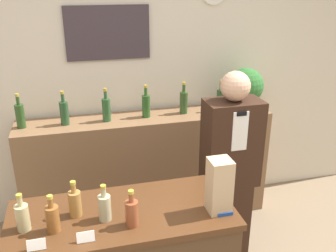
# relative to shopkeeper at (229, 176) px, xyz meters

# --- Properties ---
(back_wall) EXTENTS (5.20, 0.09, 2.70)m
(back_wall) POSITION_rel_shopkeeper_xyz_m (-0.55, 1.03, 0.57)
(back_wall) COLOR beige
(back_wall) RESTS_ON ground_plane
(back_shelf) EXTENTS (2.23, 0.39, 1.02)m
(back_shelf) POSITION_rel_shopkeeper_xyz_m (-0.46, 0.77, -0.28)
(back_shelf) COLOR brown
(back_shelf) RESTS_ON ground_plane
(shopkeeper) EXTENTS (0.40, 0.25, 1.58)m
(shopkeeper) POSITION_rel_shopkeeper_xyz_m (0.00, 0.00, 0.00)
(shopkeeper) COLOR #331E14
(shopkeeper) RESTS_ON ground_plane
(potted_plant) EXTENTS (0.32, 0.32, 0.39)m
(potted_plant) POSITION_rel_shopkeeper_xyz_m (0.44, 0.74, 0.44)
(potted_plant) COLOR #4C3D2D
(potted_plant) RESTS_ON back_shelf
(paper_bag) EXTENTS (0.13, 0.13, 0.32)m
(paper_bag) POSITION_rel_shopkeeper_xyz_m (-0.32, -0.57, 0.29)
(paper_bag) COLOR tan
(paper_bag) RESTS_ON display_counter
(tape_dispenser) EXTENTS (0.09, 0.06, 0.07)m
(tape_dispenser) POSITION_rel_shopkeeper_xyz_m (-0.30, -0.60, 0.15)
(tape_dispenser) COLOR #1E4799
(tape_dispenser) RESTS_ON display_counter
(price_card_left) EXTENTS (0.09, 0.02, 0.06)m
(price_card_left) POSITION_rel_shopkeeper_xyz_m (-1.31, -0.66, 0.15)
(price_card_left) COLOR white
(price_card_left) RESTS_ON display_counter
(price_card_right) EXTENTS (0.09, 0.02, 0.06)m
(price_card_right) POSITION_rel_shopkeeper_xyz_m (-1.07, -0.66, 0.15)
(price_card_right) COLOR white
(price_card_right) RESTS_ON display_counter
(counter_bottle_0) EXTENTS (0.07, 0.07, 0.22)m
(counter_bottle_0) POSITION_rel_shopkeeper_xyz_m (-1.38, -0.47, 0.21)
(counter_bottle_0) COLOR tan
(counter_bottle_0) RESTS_ON display_counter
(counter_bottle_1) EXTENTS (0.07, 0.07, 0.22)m
(counter_bottle_1) POSITION_rel_shopkeeper_xyz_m (-1.23, -0.53, 0.21)
(counter_bottle_1) COLOR brown
(counter_bottle_1) RESTS_ON display_counter
(counter_bottle_2) EXTENTS (0.07, 0.07, 0.22)m
(counter_bottle_2) POSITION_rel_shopkeeper_xyz_m (-1.11, -0.41, 0.21)
(counter_bottle_2) COLOR #A37339
(counter_bottle_2) RESTS_ON display_counter
(counter_bottle_3) EXTENTS (0.07, 0.07, 0.22)m
(counter_bottle_3) POSITION_rel_shopkeeper_xyz_m (-0.96, -0.49, 0.21)
(counter_bottle_3) COLOR tan
(counter_bottle_3) RESTS_ON display_counter
(counter_bottle_4) EXTENTS (0.07, 0.07, 0.22)m
(counter_bottle_4) POSITION_rel_shopkeeper_xyz_m (-0.82, -0.58, 0.21)
(counter_bottle_4) COLOR brown
(counter_bottle_4) RESTS_ON display_counter
(shelf_bottle_0) EXTENTS (0.07, 0.07, 0.29)m
(shelf_bottle_0) POSITION_rel_shopkeeper_xyz_m (-1.50, 0.78, 0.34)
(shelf_bottle_0) COLOR #294A1F
(shelf_bottle_0) RESTS_ON back_shelf
(shelf_bottle_1) EXTENTS (0.07, 0.07, 0.29)m
(shelf_bottle_1) POSITION_rel_shopkeeper_xyz_m (-1.16, 0.77, 0.34)
(shelf_bottle_1) COLOR #264A28
(shelf_bottle_1) RESTS_ON back_shelf
(shelf_bottle_2) EXTENTS (0.07, 0.07, 0.29)m
(shelf_bottle_2) POSITION_rel_shopkeeper_xyz_m (-0.81, 0.77, 0.34)
(shelf_bottle_2) COLOR #29532B
(shelf_bottle_2) RESTS_ON back_shelf
(shelf_bottle_3) EXTENTS (0.07, 0.07, 0.29)m
(shelf_bottle_3) POSITION_rel_shopkeeper_xyz_m (-0.47, 0.78, 0.34)
(shelf_bottle_3) COLOR #295322
(shelf_bottle_3) RESTS_ON back_shelf
(shelf_bottle_4) EXTENTS (0.07, 0.07, 0.29)m
(shelf_bottle_4) POSITION_rel_shopkeeper_xyz_m (-0.12, 0.79, 0.34)
(shelf_bottle_4) COLOR #2F4D24
(shelf_bottle_4) RESTS_ON back_shelf
(shelf_bottle_5) EXTENTS (0.07, 0.07, 0.29)m
(shelf_bottle_5) POSITION_rel_shopkeeper_xyz_m (0.22, 0.78, 0.34)
(shelf_bottle_5) COLOR #2B4A27
(shelf_bottle_5) RESTS_ON back_shelf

